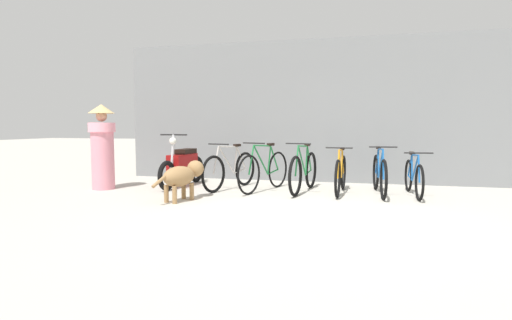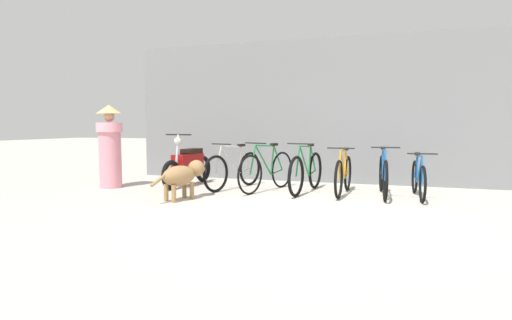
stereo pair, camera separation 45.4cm
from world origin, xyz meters
The scene contains 11 objects.
ground_plane centered at (0.00, 0.00, 0.00)m, with size 60.00×60.00×0.00m, color #B7B2A5.
shop_wall_back centered at (0.00, 3.40, 1.55)m, with size 9.12×0.20×3.10m.
bicycle_0 centered at (-1.69, 1.90, 0.37)m, with size 0.62×1.70×0.90m.
bicycle_1 centered at (-1.00, 1.84, 0.39)m, with size 0.64×1.68×0.93m.
bicycle_2 centered at (-0.26, 1.88, 0.38)m, with size 0.46×1.75×0.93m.
bicycle_3 centered at (0.41, 1.89, 0.35)m, with size 0.46×1.63×0.86m.
bicycle_4 centered at (1.09, 1.94, 0.36)m, with size 0.46×1.78×0.88m.
bicycle_5 centered at (1.66, 1.93, 0.33)m, with size 0.46×1.58×0.79m.
motorcycle centered at (-2.74, 2.01, 0.43)m, with size 0.58×1.79×1.07m.
stray_dog centered at (-2.08, 0.56, 0.41)m, with size 0.58×1.13×0.64m.
person_in_robes centered at (-4.09, 1.30, 0.86)m, with size 0.64×0.64×1.64m.
Camera 2 is at (1.06, -5.34, 1.22)m, focal length 28.00 mm.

